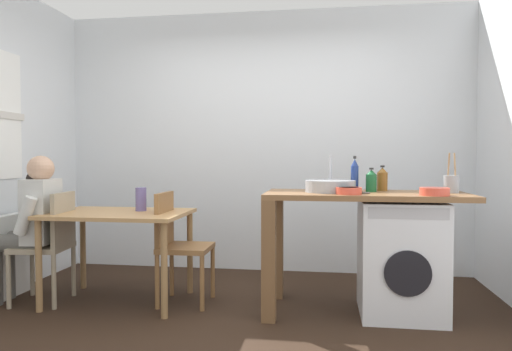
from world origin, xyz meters
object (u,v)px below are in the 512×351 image
(seated_person, at_px, (31,220))
(vase, at_px, (141,199))
(bottle_tall_green, at_px, (355,175))
(bottle_squat_brown, at_px, (371,181))
(chair_person_seat, at_px, (51,240))
(dining_table, at_px, (119,224))
(mixing_bowl, at_px, (349,190))
(chair_opposite, at_px, (177,241))
(utensil_crock, at_px, (451,184))
(colander, at_px, (435,191))
(bottle_clear_small, at_px, (382,179))
(washing_machine, at_px, (401,258))

(seated_person, height_order, vase, seated_person)
(bottle_tall_green, distance_m, bottle_squat_brown, 0.13)
(chair_person_seat, distance_m, bottle_squat_brown, 2.62)
(chair_person_seat, height_order, bottle_squat_brown, bottle_squat_brown)
(seated_person, distance_m, bottle_squat_brown, 2.75)
(dining_table, distance_m, seated_person, 0.72)
(mixing_bowl, bearing_deg, bottle_squat_brown, 57.18)
(bottle_tall_green, relative_size, mixing_bowl, 1.49)
(bottle_squat_brown, bearing_deg, chair_opposite, -178.32)
(dining_table, distance_m, bottle_squat_brown, 2.05)
(utensil_crock, xyz_separation_m, colander, (-0.18, -0.27, -0.04))
(bottle_squat_brown, bearing_deg, dining_table, -177.32)
(seated_person, xyz_separation_m, utensil_crock, (3.30, 0.17, 0.32))
(bottle_clear_small, bearing_deg, washing_machine, -62.67)
(dining_table, distance_m, bottle_clear_small, 2.16)
(washing_machine, bearing_deg, chair_opposite, 178.59)
(utensil_crock, bearing_deg, dining_table, -178.71)
(seated_person, xyz_separation_m, bottle_clear_small, (2.82, 0.33, 0.34))
(chair_opposite, relative_size, seated_person, 0.75)
(vase, bearing_deg, chair_opposite, -8.85)
(bottle_clear_small, relative_size, vase, 1.04)
(utensil_crock, xyz_separation_m, vase, (-2.45, 0.04, -0.15))
(dining_table, distance_m, washing_machine, 2.24)
(utensil_crock, bearing_deg, bottle_tall_green, 174.82)
(seated_person, relative_size, utensil_crock, 4.01)
(seated_person, bearing_deg, washing_machine, -94.16)
(washing_machine, height_order, utensil_crock, utensil_crock)
(chair_opposite, distance_m, colander, 2.01)
(washing_machine, relative_size, colander, 4.30)
(chair_person_seat, relative_size, bottle_tall_green, 3.26)
(vase, bearing_deg, chair_person_seat, -164.60)
(bottle_tall_green, bearing_deg, seated_person, -174.90)
(seated_person, bearing_deg, bottle_clear_small, -89.65)
(chair_person_seat, height_order, bottle_clear_small, bottle_clear_small)
(utensil_crock, height_order, vase, utensil_crock)
(utensil_crock, distance_m, vase, 2.45)
(bottle_squat_brown, xyz_separation_m, colander, (0.40, -0.31, -0.05))
(chair_opposite, xyz_separation_m, bottle_squat_brown, (1.54, 0.05, 0.50))
(chair_opposite, height_order, bottle_tall_green, bottle_tall_green)
(chair_opposite, bearing_deg, colander, 81.80)
(chair_person_seat, xyz_separation_m, seated_person, (-0.16, -0.02, 0.16))
(chair_opposite, bearing_deg, dining_table, -84.63)
(chair_person_seat, distance_m, bottle_tall_green, 2.51)
(bottle_tall_green, distance_m, utensil_crock, 0.71)
(dining_table, bearing_deg, vase, 33.69)
(dining_table, distance_m, utensil_crock, 2.62)
(chair_person_seat, height_order, mixing_bowl, mixing_bowl)
(chair_opposite, height_order, mixing_bowl, mixing_bowl)
(dining_table, height_order, bottle_tall_green, bottle_tall_green)
(mixing_bowl, distance_m, utensil_crock, 0.80)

